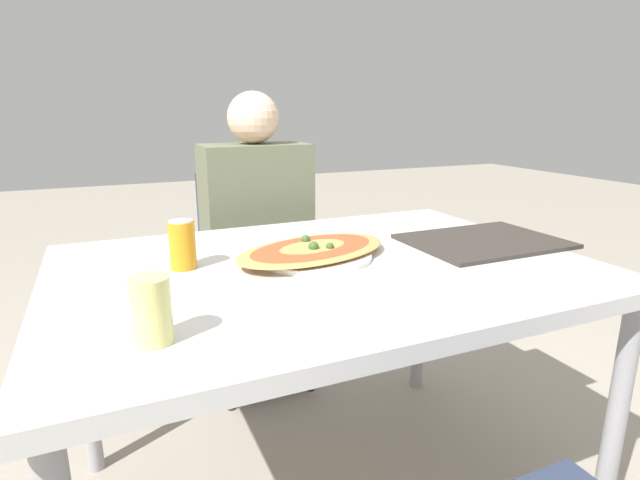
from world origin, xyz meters
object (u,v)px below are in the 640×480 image
object	(u,v)px
dining_table	(324,286)
drink_glass	(151,310)
person_seated	(258,224)
chair_far_seated	(251,267)
pizza_main	(313,251)
soda_can	(182,245)

from	to	relation	value
dining_table	drink_glass	distance (m)	0.56
person_seated	chair_far_seated	bearing A→B (deg)	-90.00
dining_table	person_seated	xyz separation A→B (m)	(0.03, 0.70, 0.02)
chair_far_seated	person_seated	xyz separation A→B (m)	(-0.00, -0.11, 0.21)
chair_far_seated	pizza_main	distance (m)	0.81
chair_far_seated	drink_glass	size ratio (longest dim) A/B	7.35
soda_can	drink_glass	world-z (taller)	soda_can
dining_table	person_seated	distance (m)	0.71
pizza_main	drink_glass	world-z (taller)	drink_glass
person_seated	pizza_main	world-z (taller)	person_seated
person_seated	soda_can	bearing A→B (deg)	57.82
pizza_main	soda_can	world-z (taller)	soda_can
person_seated	pizza_main	size ratio (longest dim) A/B	2.37
dining_table	chair_far_seated	xyz separation A→B (m)	(0.03, 0.82, -0.19)
pizza_main	soda_can	bearing A→B (deg)	171.42
chair_far_seated	dining_table	bearing A→B (deg)	87.85
soda_can	drink_glass	bearing A→B (deg)	-106.01
chair_far_seated	pizza_main	xyz separation A→B (m)	(-0.04, -0.76, 0.28)
chair_far_seated	drink_glass	distance (m)	1.26
chair_far_seated	person_seated	world-z (taller)	person_seated
chair_far_seated	drink_glass	world-z (taller)	chair_far_seated
pizza_main	dining_table	bearing A→B (deg)	-81.61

